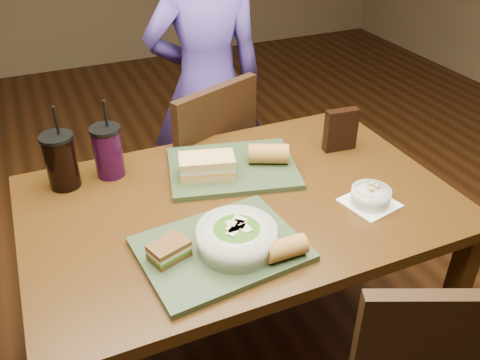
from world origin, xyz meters
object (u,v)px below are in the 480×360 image
at_px(dining_table, 240,222).
at_px(cup_berry, 108,151).
at_px(diner, 207,87).
at_px(cup_cola, 61,161).
at_px(tray_far, 232,168).
at_px(chair_far, 210,170).
at_px(sandwich_near, 169,250).
at_px(baguette_far, 268,154).
at_px(baguette_near, 286,248).
at_px(chip_bag, 341,130).
at_px(soup_bowl, 371,196).
at_px(sandwich_far, 207,166).
at_px(tray_near, 221,249).
at_px(salad_bowl, 237,236).

bearing_deg(dining_table, cup_berry, 137.77).
relative_size(diner, cup_berry, 5.55).
bearing_deg(cup_cola, cup_berry, 3.42).
xyz_separation_m(tray_far, cup_cola, (-0.53, 0.13, 0.08)).
distance_m(chair_far, sandwich_near, 0.88).
distance_m(tray_far, cup_cola, 0.55).
bearing_deg(baguette_far, chair_far, 98.79).
distance_m(baguette_near, chip_bag, 0.65).
bearing_deg(chair_far, soup_bowl, -70.93).
bearing_deg(sandwich_far, tray_near, -104.79).
bearing_deg(tray_far, diner, 76.20).
height_order(salad_bowl, cup_cola, cup_cola).
relative_size(soup_bowl, baguette_near, 1.57).
bearing_deg(baguette_near, sandwich_far, 95.97).
bearing_deg(baguette_near, chip_bag, 44.73).
distance_m(sandwich_near, cup_cola, 0.53).
height_order(tray_near, soup_bowl, soup_bowl).
height_order(tray_far, cup_cola, cup_cola).
distance_m(diner, baguette_near, 1.23).
xyz_separation_m(tray_far, soup_bowl, (0.31, -0.35, 0.02)).
xyz_separation_m(baguette_near, chip_bag, (0.46, 0.46, 0.03)).
bearing_deg(dining_table, chair_far, 79.63).
bearing_deg(sandwich_near, diner, 64.96).
relative_size(diner, tray_far, 3.55).
bearing_deg(diner, baguette_far, 93.87).
relative_size(baguette_near, chip_bag, 0.72).
relative_size(salad_bowl, sandwich_far, 1.09).
height_order(tray_near, sandwich_near, sandwich_near).
height_order(salad_bowl, baguette_near, salad_bowl).
bearing_deg(tray_near, chip_bag, 30.43).
bearing_deg(chair_far, sandwich_far, -110.76).
distance_m(diner, sandwich_far, 0.80).
relative_size(dining_table, tray_near, 3.10).
xyz_separation_m(sandwich_near, baguette_near, (0.28, -0.12, 0.00)).
bearing_deg(chip_bag, cup_berry, 174.69).
xyz_separation_m(baguette_far, chip_bag, (0.29, 0.01, 0.03)).
bearing_deg(cup_cola, baguette_far, -13.62).
xyz_separation_m(chair_far, cup_berry, (-0.44, -0.25, 0.32)).
bearing_deg(soup_bowl, baguette_far, 120.70).
distance_m(salad_bowl, cup_berry, 0.58).
height_order(soup_bowl, cup_cola, cup_cola).
distance_m(salad_bowl, baguette_far, 0.45).
bearing_deg(soup_bowl, baguette_near, -160.31).
distance_m(chair_far, diner, 0.43).
height_order(dining_table, tray_far, tray_far).
xyz_separation_m(chair_far, cup_cola, (-0.58, -0.26, 0.33)).
height_order(tray_near, chip_bag, chip_bag).
relative_size(tray_far, cup_berry, 1.56).
xyz_separation_m(diner, tray_far, (-0.18, -0.73, 0.01)).
height_order(diner, tray_near, diner).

